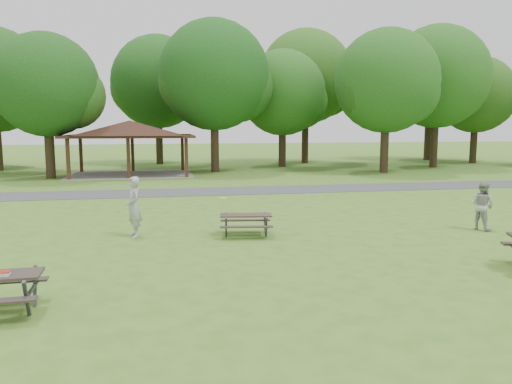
% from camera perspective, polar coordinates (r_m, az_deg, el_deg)
% --- Properties ---
extents(ground, '(160.00, 160.00, 0.00)m').
position_cam_1_polar(ground, '(12.45, -1.00, -8.51)').
color(ground, '#436E1F').
rests_on(ground, ground).
extents(asphalt_path, '(120.00, 3.20, 0.02)m').
position_cam_1_polar(asphalt_path, '(26.08, -6.37, 0.04)').
color(asphalt_path, '#404042').
rests_on(asphalt_path, ground).
extents(pavilion, '(8.60, 7.01, 3.76)m').
position_cam_1_polar(pavilion, '(35.82, -14.22, 6.83)').
color(pavilion, '#392214').
rests_on(pavilion, ground).
extents(tree_row_d, '(6.93, 6.60, 9.27)m').
position_cam_1_polar(tree_row_d, '(35.04, -22.70, 10.89)').
color(tree_row_d, black).
rests_on(tree_row_d, ground).
extents(tree_row_e, '(8.40, 8.00, 11.02)m').
position_cam_1_polar(tree_row_e, '(37.18, -4.66, 12.80)').
color(tree_row_e, '#312016').
rests_on(tree_row_e, ground).
extents(tree_row_f, '(7.35, 7.00, 9.55)m').
position_cam_1_polar(tree_row_f, '(41.62, 3.17, 10.97)').
color(tree_row_f, black).
rests_on(tree_row_f, ground).
extents(tree_row_g, '(7.77, 7.40, 10.25)m').
position_cam_1_polar(tree_row_g, '(37.57, 14.81, 11.83)').
color(tree_row_g, black).
rests_on(tree_row_g, ground).
extents(tree_row_h, '(8.61, 8.20, 11.37)m').
position_cam_1_polar(tree_row_h, '(43.53, 20.09, 11.95)').
color(tree_row_h, black).
rests_on(tree_row_h, ground).
extents(tree_row_i, '(7.14, 6.80, 9.52)m').
position_cam_1_polar(tree_row_i, '(49.63, 23.93, 9.89)').
color(tree_row_i, black).
rests_on(tree_row_i, ground).
extents(tree_deep_b, '(8.40, 8.00, 11.13)m').
position_cam_1_polar(tree_deep_b, '(44.92, -11.02, 11.94)').
color(tree_deep_b, black).
rests_on(tree_deep_b, ground).
extents(tree_deep_c, '(8.82, 8.40, 11.90)m').
position_cam_1_polar(tree_deep_c, '(45.91, 5.83, 12.65)').
color(tree_deep_c, '#311E15').
rests_on(tree_deep_c, ground).
extents(tree_deep_d, '(8.40, 8.00, 11.27)m').
position_cam_1_polar(tree_deep_d, '(52.43, 19.32, 11.19)').
color(tree_deep_d, black).
rests_on(tree_deep_d, ground).
extents(picnic_table_middle, '(1.78, 1.51, 0.70)m').
position_cam_1_polar(picnic_table_middle, '(15.70, -1.17, -3.16)').
color(picnic_table_middle, '#322924').
rests_on(picnic_table_middle, ground).
extents(frisbee_in_flight, '(0.27, 0.27, 0.02)m').
position_cam_1_polar(frisbee_in_flight, '(15.73, -3.75, -0.67)').
color(frisbee_in_flight, yellow).
rests_on(frisbee_in_flight, ground).
extents(frisbee_thrower, '(0.64, 0.79, 1.88)m').
position_cam_1_polar(frisbee_thrower, '(15.93, -13.78, -1.66)').
color(frisbee_thrower, '#A4A4A7').
rests_on(frisbee_thrower, ground).
extents(frisbee_catcher, '(0.86, 0.96, 1.62)m').
position_cam_1_polar(frisbee_catcher, '(18.17, 24.46, -1.41)').
color(frisbee_catcher, '#A2A3A5').
rests_on(frisbee_catcher, ground).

